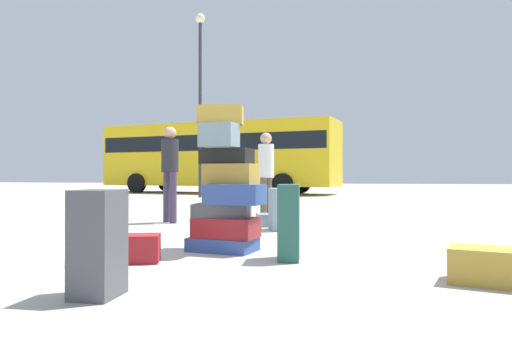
% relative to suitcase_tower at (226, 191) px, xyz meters
% --- Properties ---
extents(ground_plane, '(80.00, 80.00, 0.00)m').
position_rel_suitcase_tower_xyz_m(ground_plane, '(0.07, 0.04, -0.66)').
color(ground_plane, '#ADA89E').
extents(suitcase_tower, '(0.86, 0.69, 1.60)m').
position_rel_suitcase_tower_xyz_m(suitcase_tower, '(0.00, 0.00, 0.00)').
color(suitcase_tower, '#334F99').
rests_on(suitcase_tower, ground).
extents(suitcase_maroon_upright_blue, '(0.77, 0.49, 0.26)m').
position_rel_suitcase_tower_xyz_m(suitcase_maroon_upright_blue, '(-0.80, -0.88, -0.53)').
color(suitcase_maroon_upright_blue, maroon).
rests_on(suitcase_maroon_upright_blue, ground).
extents(suitcase_slate_white_trunk, '(0.61, 0.54, 0.20)m').
position_rel_suitcase_tower_xyz_m(suitcase_slate_white_trunk, '(0.08, 2.60, -0.56)').
color(suitcase_slate_white_trunk, gray).
rests_on(suitcase_slate_white_trunk, ground).
extents(suitcase_slate_left_side, '(0.36, 0.48, 0.64)m').
position_rel_suitcase_tower_xyz_m(suitcase_slate_left_side, '(0.25, 2.04, -0.34)').
color(suitcase_slate_left_side, gray).
rests_on(suitcase_slate_left_side, ground).
extents(suitcase_charcoal_right_side, '(0.29, 0.35, 0.74)m').
position_rel_suitcase_tower_xyz_m(suitcase_charcoal_right_side, '(-0.35, -2.07, -0.29)').
color(suitcase_charcoal_right_side, '#4C4C51').
rests_on(suitcase_charcoal_right_side, ground).
extents(suitcase_teal_behind_tower, '(0.24, 0.40, 0.75)m').
position_rel_suitcase_tower_xyz_m(suitcase_teal_behind_tower, '(0.75, -0.41, -0.29)').
color(suitcase_teal_behind_tower, '#26594C').
rests_on(suitcase_teal_behind_tower, ground).
extents(suitcase_tan_foreground_far, '(0.74, 0.56, 0.28)m').
position_rel_suitcase_tower_xyz_m(suitcase_tan_foreground_far, '(2.44, -1.12, -0.52)').
color(suitcase_tan_foreground_far, '#B28C33').
rests_on(suitcase_tan_foreground_far, ground).
extents(person_bearded_onlooker, '(0.30, 0.30, 1.68)m').
position_rel_suitcase_tower_xyz_m(person_bearded_onlooker, '(-1.77, 2.73, 0.35)').
color(person_bearded_onlooker, '#3F334C').
rests_on(person_bearded_onlooker, ground).
extents(person_tourist_with_camera, '(0.30, 0.33, 1.64)m').
position_rel_suitcase_tower_xyz_m(person_tourist_with_camera, '(-0.24, 3.73, 0.31)').
color(person_tourist_with_camera, brown).
rests_on(person_tourist_with_camera, ground).
extents(parked_bus, '(11.25, 4.46, 3.15)m').
position_rel_suitcase_tower_xyz_m(parked_bus, '(-4.69, 15.70, 1.17)').
color(parked_bus, yellow).
rests_on(parked_bus, ground).
extents(lamp_post, '(0.36, 0.36, 6.86)m').
position_rel_suitcase_tower_xyz_m(lamp_post, '(-4.21, 11.67, 3.75)').
color(lamp_post, '#333338').
rests_on(lamp_post, ground).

